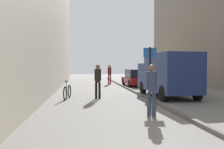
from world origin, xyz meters
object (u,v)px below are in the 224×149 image
object	(u,v)px
pedestrian_main_foreground	(98,79)
bicycle_leaning	(67,92)
pedestrian_far_crossing	(110,73)
delivery_van	(168,74)
street_sign_post	(150,70)
pedestrian_mid_block	(152,87)
parked_car	(136,78)

from	to	relation	value
pedestrian_main_foreground	bicycle_leaning	world-z (taller)	pedestrian_main_foreground
pedestrian_far_crossing	delivery_van	xyz separation A→B (m)	(2.19, -10.29, 0.21)
delivery_van	bicycle_leaning	distance (m)	5.61
street_sign_post	bicycle_leaning	world-z (taller)	street_sign_post
pedestrian_mid_block	street_sign_post	xyz separation A→B (m)	(0.72, 2.90, 0.51)
delivery_van	parked_car	xyz separation A→B (m)	(-0.09, 8.06, -0.58)
pedestrian_far_crossing	parked_car	xyz separation A→B (m)	(2.09, -2.23, -0.37)
pedestrian_main_foreground	delivery_van	world-z (taller)	delivery_van
parked_car	pedestrian_far_crossing	bearing A→B (deg)	131.62
pedestrian_main_foreground	delivery_van	bearing A→B (deg)	19.67
parked_car	bicycle_leaning	size ratio (longest dim) A/B	2.41
pedestrian_main_foreground	pedestrian_far_crossing	xyz separation A→B (m)	(1.74, 10.53, 0.03)
parked_car	street_sign_post	distance (m)	10.54
delivery_van	bicycle_leaning	xyz separation A→B (m)	(-5.53, -0.27, -0.91)
pedestrian_mid_block	delivery_van	bearing A→B (deg)	79.49
pedestrian_mid_block	bicycle_leaning	size ratio (longest dim) A/B	1.01
pedestrian_main_foreground	delivery_van	size ratio (longest dim) A/B	0.36
pedestrian_far_crossing	street_sign_post	size ratio (longest dim) A/B	0.72
bicycle_leaning	street_sign_post	bearing A→B (deg)	-19.58
pedestrian_main_foreground	delivery_van	xyz separation A→B (m)	(3.93, 0.24, 0.24)
pedestrian_far_crossing	street_sign_post	xyz separation A→B (m)	(0.53, -12.62, 0.46)
pedestrian_far_crossing	bicycle_leaning	distance (m)	11.09
street_sign_post	bicycle_leaning	xyz separation A→B (m)	(-3.88, 2.06, -1.16)
pedestrian_far_crossing	parked_car	distance (m)	3.08
delivery_van	street_sign_post	world-z (taller)	street_sign_post
pedestrian_main_foreground	pedestrian_mid_block	world-z (taller)	pedestrian_main_foreground
pedestrian_mid_block	street_sign_post	size ratio (longest dim) A/B	0.69
pedestrian_far_crossing	pedestrian_mid_block	bearing A→B (deg)	-107.65
pedestrian_main_foreground	bicycle_leaning	xyz separation A→B (m)	(-1.61, -0.02, -0.67)
pedestrian_far_crossing	delivery_van	world-z (taller)	delivery_van
pedestrian_mid_block	delivery_van	size ratio (longest dim) A/B	0.35
pedestrian_mid_block	parked_car	bearing A→B (deg)	94.19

